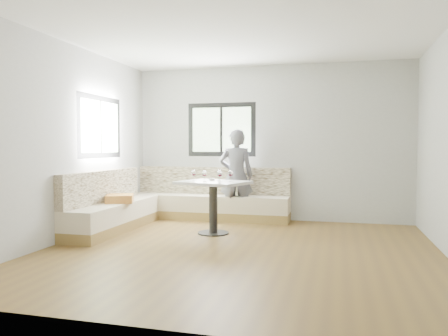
# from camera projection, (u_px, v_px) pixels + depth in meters

# --- Properties ---
(room) EXTENTS (5.01, 5.01, 2.81)m
(room) POSITION_uv_depth(u_px,v_px,m) (235.00, 141.00, 5.61)
(room) COLOR brown
(room) RESTS_ON ground
(banquette) EXTENTS (2.90, 2.80, 0.95)m
(banquette) POSITION_uv_depth(u_px,v_px,m) (170.00, 204.00, 7.54)
(banquette) COLOR olive
(banquette) RESTS_ON ground
(table) EXTENTS (1.17, 1.03, 0.81)m
(table) POSITION_uv_depth(u_px,v_px,m) (213.00, 194.00, 6.66)
(table) COLOR black
(table) RESTS_ON ground
(person) EXTENTS (0.67, 0.51, 1.64)m
(person) POSITION_uv_depth(u_px,v_px,m) (236.00, 175.00, 7.75)
(person) COLOR #5B5B63
(person) RESTS_ON ground
(olive_ramekin) EXTENTS (0.09, 0.09, 0.03)m
(olive_ramekin) POSITION_uv_depth(u_px,v_px,m) (212.00, 179.00, 6.77)
(olive_ramekin) COLOR white
(olive_ramekin) RESTS_ON table
(wine_glass_a) EXTENTS (0.08, 0.08, 0.18)m
(wine_glass_a) POSITION_uv_depth(u_px,v_px,m) (194.00, 173.00, 6.68)
(wine_glass_a) COLOR white
(wine_glass_a) RESTS_ON table
(wine_glass_b) EXTENTS (0.08, 0.08, 0.18)m
(wine_glass_b) POSITION_uv_depth(u_px,v_px,m) (204.00, 174.00, 6.52)
(wine_glass_b) COLOR white
(wine_glass_b) RESTS_ON table
(wine_glass_c) EXTENTS (0.08, 0.08, 0.18)m
(wine_glass_c) POSITION_uv_depth(u_px,v_px,m) (220.00, 174.00, 6.47)
(wine_glass_c) COLOR white
(wine_glass_c) RESTS_ON table
(wine_glass_d) EXTENTS (0.08, 0.08, 0.18)m
(wine_glass_d) POSITION_uv_depth(u_px,v_px,m) (219.00, 173.00, 6.72)
(wine_glass_d) COLOR white
(wine_glass_d) RESTS_ON table
(wine_glass_e) EXTENTS (0.08, 0.08, 0.18)m
(wine_glass_e) POSITION_uv_depth(u_px,v_px,m) (230.00, 174.00, 6.57)
(wine_glass_e) COLOR white
(wine_glass_e) RESTS_ON table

